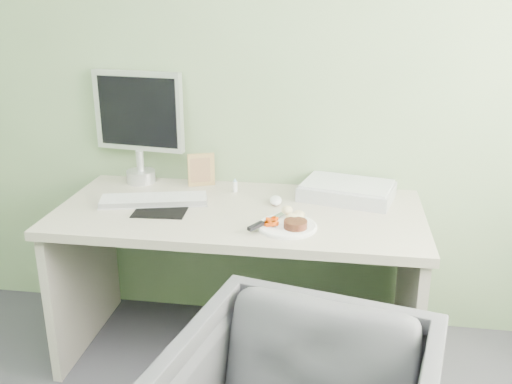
# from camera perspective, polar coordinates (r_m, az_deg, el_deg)

# --- Properties ---
(wall_back) EXTENTS (3.50, 0.00, 3.50)m
(wall_back) POSITION_cam_1_polar(r_m,az_deg,el_deg) (2.71, -0.39, 13.47)
(wall_back) COLOR gray
(wall_back) RESTS_ON floor
(desk) EXTENTS (1.60, 0.75, 0.73)m
(desk) POSITION_cam_1_polar(r_m,az_deg,el_deg) (2.57, -1.68, -5.53)
(desk) COLOR #B7AA99
(desk) RESTS_ON floor
(plate) EXTENTS (0.24, 0.24, 0.01)m
(plate) POSITION_cam_1_polar(r_m,az_deg,el_deg) (2.31, 3.13, -3.47)
(plate) COLOR white
(plate) RESTS_ON desk
(steak) EXTENTS (0.10, 0.10, 0.03)m
(steak) POSITION_cam_1_polar(r_m,az_deg,el_deg) (2.27, 3.97, -3.24)
(steak) COLOR black
(steak) RESTS_ON plate
(potato_pile) EXTENTS (0.11, 0.09, 0.05)m
(potato_pile) POSITION_cam_1_polar(r_m,az_deg,el_deg) (2.33, 3.83, -2.32)
(potato_pile) COLOR tan
(potato_pile) RESTS_ON plate
(carrot_heap) EXTENTS (0.07, 0.07, 0.04)m
(carrot_heap) POSITION_cam_1_polar(r_m,az_deg,el_deg) (2.29, 1.59, -2.87)
(carrot_heap) COLOR #FF4A05
(carrot_heap) RESTS_ON plate
(steak_knife) EXTENTS (0.13, 0.21, 0.02)m
(steak_knife) POSITION_cam_1_polar(r_m,az_deg,el_deg) (2.29, 0.57, -3.15)
(steak_knife) COLOR silver
(steak_knife) RESTS_ON plate
(mousepad) EXTENTS (0.24, 0.21, 0.00)m
(mousepad) POSITION_cam_1_polar(r_m,az_deg,el_deg) (2.52, -9.45, -1.79)
(mousepad) COLOR black
(mousepad) RESTS_ON desk
(keyboard) EXTENTS (0.49, 0.25, 0.02)m
(keyboard) POSITION_cam_1_polar(r_m,az_deg,el_deg) (2.61, -10.18, -0.73)
(keyboard) COLOR white
(keyboard) RESTS_ON desk
(computer_mouse) EXTENTS (0.07, 0.10, 0.03)m
(computer_mouse) POSITION_cam_1_polar(r_m,az_deg,el_deg) (2.55, 1.98, -0.85)
(computer_mouse) COLOR white
(computer_mouse) RESTS_ON desk
(photo_frame) EXTENTS (0.13, 0.06, 0.16)m
(photo_frame) POSITION_cam_1_polar(r_m,az_deg,el_deg) (2.79, -5.50, 2.23)
(photo_frame) COLOR olive
(photo_frame) RESTS_ON desk
(eyedrop_bottle) EXTENTS (0.02, 0.02, 0.07)m
(eyedrop_bottle) POSITION_cam_1_polar(r_m,az_deg,el_deg) (2.71, -2.11, 0.65)
(eyedrop_bottle) COLOR white
(eyedrop_bottle) RESTS_ON desk
(scanner) EXTENTS (0.46, 0.36, 0.06)m
(scanner) POSITION_cam_1_polar(r_m,az_deg,el_deg) (2.65, 9.09, 0.03)
(scanner) COLOR #A4A7AA
(scanner) RESTS_ON desk
(monitor) EXTENTS (0.46, 0.15, 0.55)m
(monitor) POSITION_cam_1_polar(r_m,az_deg,el_deg) (2.85, -11.66, 7.00)
(monitor) COLOR silver
(monitor) RESTS_ON desk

